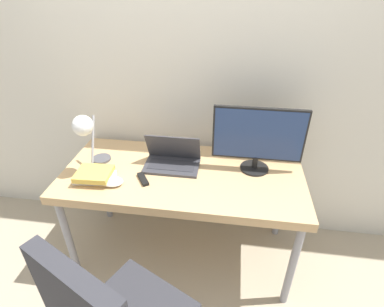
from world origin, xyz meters
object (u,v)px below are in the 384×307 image
Objects in this scene: desk_lamp at (86,130)px; book_stack at (94,175)px; game_controller at (112,181)px; laptop at (172,160)px; monitor at (258,137)px.

book_stack is (0.05, -0.10, -0.27)m from desk_lamp.
game_controller is at bearing -10.99° from book_stack.
game_controller is (-0.33, -0.26, -0.03)m from laptop.
laptop reaches higher than book_stack.
desk_lamp is 0.29m from book_stack.
monitor is at bearing 18.78° from game_controller.
monitor is 4.20× the size of game_controller.
book_stack is (-1.02, -0.28, -0.21)m from monitor.
laptop is 0.52m from book_stack.
monitor is 1.42× the size of desk_lamp.
game_controller is (0.18, -0.13, -0.28)m from desk_lamp.
game_controller is (-0.90, -0.30, -0.22)m from monitor.
book_stack is at bearing -164.70° from monitor.
desk_lamp is at bearing -170.61° from monitor.
desk_lamp is (-1.08, -0.18, 0.06)m from monitor.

